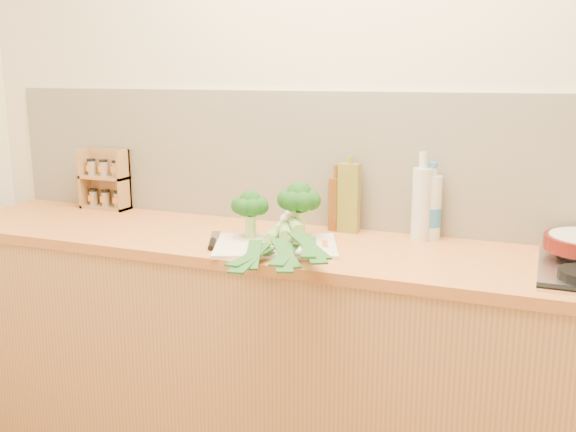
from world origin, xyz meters
name	(u,v)px	position (x,y,z in m)	size (l,w,h in m)	color
room_shell	(347,161)	(0.00, 1.49, 1.17)	(3.50, 3.50, 3.50)	beige
counter	(321,360)	(0.00, 1.20, 0.45)	(3.20, 0.62, 0.90)	tan
chopping_board	(276,246)	(-0.14, 1.10, 0.91)	(0.43, 0.32, 0.01)	beige
broccoli_left	(250,206)	(-0.27, 1.16, 1.03)	(0.14, 0.14, 0.18)	#A4C573
broccoli_right	(299,200)	(-0.10, 1.23, 1.05)	(0.16, 0.16, 0.21)	#A4C573
leek_front	(267,241)	(-0.15, 1.05, 0.94)	(0.17, 0.63, 0.04)	white
leek_mid	(285,235)	(-0.10, 1.08, 0.95)	(0.31, 0.67, 0.04)	white
leek_back	(299,231)	(-0.05, 1.09, 0.97)	(0.37, 0.59, 0.04)	white
chefs_knife	(213,242)	(-0.37, 1.06, 0.91)	(0.14, 0.27, 0.02)	silver
spice_rack	(106,183)	(-1.13, 1.44, 1.02)	(0.23, 0.09, 0.27)	#A56E47
oil_tin	(349,197)	(0.03, 1.42, 1.04)	(0.08, 0.05, 0.30)	olive
glass_bottle	(421,203)	(0.31, 1.40, 1.04)	(0.07, 0.07, 0.33)	silver
amber_bottle	(336,203)	(-0.03, 1.44, 1.01)	(0.06, 0.06, 0.26)	brown
water_bottle	(431,209)	(0.34, 1.44, 1.01)	(0.08, 0.08, 0.27)	silver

